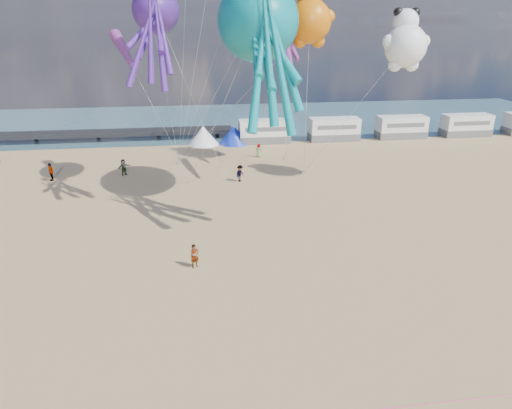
% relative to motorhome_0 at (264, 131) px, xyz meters
% --- Properties ---
extents(ground, '(120.00, 120.00, 0.00)m').
position_rel_motorhome_0_xyz_m(ground, '(-6.00, -40.00, -1.50)').
color(ground, tan).
rests_on(ground, ground).
extents(water, '(120.00, 120.00, 0.00)m').
position_rel_motorhome_0_xyz_m(water, '(-6.00, 15.00, -1.48)').
color(water, '#365968').
rests_on(water, ground).
extents(pier, '(60.00, 3.00, 0.50)m').
position_rel_motorhome_0_xyz_m(pier, '(-34.00, 4.00, -0.50)').
color(pier, black).
rests_on(pier, ground).
extents(motorhome_0, '(6.60, 2.50, 3.00)m').
position_rel_motorhome_0_xyz_m(motorhome_0, '(0.00, 0.00, 0.00)').
color(motorhome_0, silver).
rests_on(motorhome_0, ground).
extents(motorhome_1, '(6.60, 2.50, 3.00)m').
position_rel_motorhome_0_xyz_m(motorhome_1, '(9.50, 0.00, 0.00)').
color(motorhome_1, silver).
rests_on(motorhome_1, ground).
extents(motorhome_2, '(6.60, 2.50, 3.00)m').
position_rel_motorhome_0_xyz_m(motorhome_2, '(19.00, 0.00, 0.00)').
color(motorhome_2, silver).
rests_on(motorhome_2, ground).
extents(motorhome_3, '(6.60, 2.50, 3.00)m').
position_rel_motorhome_0_xyz_m(motorhome_3, '(28.50, 0.00, 0.00)').
color(motorhome_3, silver).
rests_on(motorhome_3, ground).
extents(tent_white, '(4.00, 4.00, 2.40)m').
position_rel_motorhome_0_xyz_m(tent_white, '(-8.00, 0.00, -0.30)').
color(tent_white, white).
rests_on(tent_white, ground).
extents(tent_blue, '(4.00, 4.00, 2.40)m').
position_rel_motorhome_0_xyz_m(tent_blue, '(-4.00, 0.00, -0.30)').
color(tent_blue, '#1933CC').
rests_on(tent_blue, ground).
extents(standing_person, '(0.71, 0.63, 1.64)m').
position_rel_motorhome_0_xyz_m(standing_person, '(-9.39, -32.06, -0.68)').
color(standing_person, tan).
rests_on(standing_person, ground).
extents(beachgoer_0, '(0.70, 0.64, 1.61)m').
position_rel_motorhome_0_xyz_m(beachgoer_0, '(-1.68, -6.90, -0.69)').
color(beachgoer_0, '#7F6659').
rests_on(beachgoer_0, ground).
extents(beachgoer_2, '(1.03, 1.05, 1.71)m').
position_rel_motorhome_0_xyz_m(beachgoer_2, '(-4.75, -15.37, -0.65)').
color(beachgoer_2, '#7F6659').
rests_on(beachgoer_2, ground).
extents(beachgoer_3, '(0.71, 1.20, 1.83)m').
position_rel_motorhome_0_xyz_m(beachgoer_3, '(-23.57, -12.58, -0.58)').
color(beachgoer_3, '#7F6659').
rests_on(beachgoer_3, ground).
extents(beachgoer_4, '(1.01, 1.00, 1.71)m').
position_rel_motorhome_0_xyz_m(beachgoer_4, '(-16.56, -11.71, -0.65)').
color(beachgoer_4, '#7F6659').
rests_on(beachgoer_4, ground).
extents(sandbag_a, '(0.50, 0.35, 0.22)m').
position_rel_motorhome_0_xyz_m(sandbag_a, '(-9.59, -15.14, -1.39)').
color(sandbag_a, gray).
rests_on(sandbag_a, ground).
extents(sandbag_b, '(0.50, 0.35, 0.22)m').
position_rel_motorhome_0_xyz_m(sandbag_b, '(-6.35, -10.97, -1.39)').
color(sandbag_b, gray).
rests_on(sandbag_b, ground).
extents(sandbag_c, '(0.50, 0.35, 0.22)m').
position_rel_motorhome_0_xyz_m(sandbag_c, '(2.14, -13.85, -1.39)').
color(sandbag_c, gray).
rests_on(sandbag_c, ground).
extents(sandbag_d, '(0.50, 0.35, 0.22)m').
position_rel_motorhome_0_xyz_m(sandbag_d, '(1.36, -8.14, -1.39)').
color(sandbag_d, gray).
rests_on(sandbag_d, ground).
extents(sandbag_e, '(0.50, 0.35, 0.22)m').
position_rel_motorhome_0_xyz_m(sandbag_e, '(-10.95, -8.52, -1.39)').
color(sandbag_e, gray).
rests_on(sandbag_e, ground).
extents(kite_octopus_teal, '(8.18, 12.18, 12.84)m').
position_rel_motorhome_0_xyz_m(kite_octopus_teal, '(-3.78, -21.12, 13.51)').
color(kite_octopus_teal, '#09818A').
extents(kite_octopus_purple, '(5.78, 9.50, 10.13)m').
position_rel_motorhome_0_xyz_m(kite_octopus_purple, '(-11.69, -17.08, 14.33)').
color(kite_octopus_purple, '#461E82').
extents(kite_panda, '(5.58, 5.43, 6.22)m').
position_rel_motorhome_0_xyz_m(kite_panda, '(9.49, -18.87, 11.47)').
color(kite_panda, white).
extents(kite_teddy_orange, '(6.36, 6.17, 7.19)m').
position_rel_motorhome_0_xyz_m(kite_teddy_orange, '(2.67, -11.73, 13.45)').
color(kite_teddy_orange, orange).
extents(windsock_left, '(3.33, 7.18, 7.21)m').
position_rel_motorhome_0_xyz_m(windsock_left, '(-14.82, -15.35, 11.08)').
color(windsock_left, red).
extents(windsock_mid, '(1.27, 6.83, 6.79)m').
position_rel_motorhome_0_xyz_m(windsock_mid, '(-0.46, -16.34, 10.97)').
color(windsock_mid, red).
extents(windsock_right, '(1.49, 4.76, 4.68)m').
position_rel_motorhome_0_xyz_m(windsock_right, '(0.76, -12.31, 11.19)').
color(windsock_right, red).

